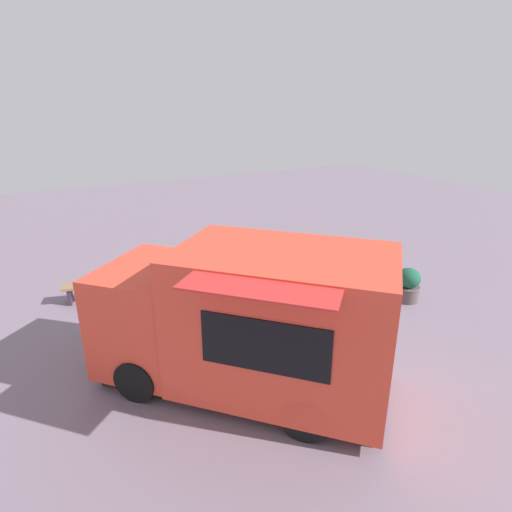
% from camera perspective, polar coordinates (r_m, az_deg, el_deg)
% --- Properties ---
extents(ground_plane, '(40.00, 40.00, 0.00)m').
position_cam_1_polar(ground_plane, '(9.03, 1.39, -11.35)').
color(ground_plane, slate).
extents(food_truck, '(5.00, 4.85, 2.57)m').
position_cam_1_polar(food_truck, '(7.13, -1.16, -9.12)').
color(food_truck, '#E5442F').
rests_on(food_truck, ground_plane).
extents(person_customer, '(0.75, 0.71, 0.91)m').
position_cam_1_polar(person_customer, '(12.32, 12.47, -1.09)').
color(person_customer, '#7E615C').
rests_on(person_customer, ground_plane).
extents(planter_flowering_near, '(0.42, 0.42, 0.61)m').
position_cam_1_polar(planter_flowering_near, '(12.44, -2.87, -0.65)').
color(planter_flowering_near, '#BE7D48').
rests_on(planter_flowering_near, ground_plane).
extents(planter_flowering_far, '(0.62, 0.62, 0.86)m').
position_cam_1_polar(planter_flowering_far, '(11.20, 19.97, -3.70)').
color(planter_flowering_far, '#504749').
rests_on(planter_flowering_far, ground_plane).
extents(plaza_bench, '(0.77, 1.57, 0.47)m').
position_cam_1_polar(plaza_bench, '(11.29, -21.08, -4.05)').
color(plaza_bench, olive).
rests_on(plaza_bench, ground_plane).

